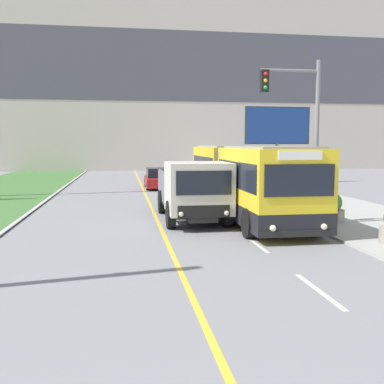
# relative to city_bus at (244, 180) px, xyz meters

# --- Properties ---
(apartment_block_background) EXTENTS (80.00, 8.04, 23.29)m
(apartment_block_background) POSITION_rel_city_bus_xyz_m (-3.96, 37.99, 10.09)
(apartment_block_background) COLOR beige
(apartment_block_background) RESTS_ON ground_plane
(city_bus) EXTENTS (2.70, 12.91, 3.05)m
(city_bus) POSITION_rel_city_bus_xyz_m (0.00, 0.00, 0.00)
(city_bus) COLOR yellow
(city_bus) RESTS_ON ground_plane
(dump_truck) EXTENTS (2.44, 6.68, 2.44)m
(dump_truck) POSITION_rel_city_bus_xyz_m (-2.53, -1.81, -0.30)
(dump_truck) COLOR black
(dump_truck) RESTS_ON ground_plane
(car_distant) EXTENTS (1.80, 4.30, 1.45)m
(car_distant) POSITION_rel_city_bus_xyz_m (-2.87, 12.42, -0.86)
(car_distant) COLOR maroon
(car_distant) RESTS_ON ground_plane
(traffic_light_mast) EXTENTS (2.28, 0.32, 6.20)m
(traffic_light_mast) POSITION_rel_city_bus_xyz_m (1.22, -3.40, 2.38)
(traffic_light_mast) COLOR slate
(traffic_light_mast) RESTS_ON ground_plane
(billboard_large) EXTENTS (5.30, 0.24, 6.08)m
(billboard_large) POSITION_rel_city_bus_xyz_m (6.84, 15.14, 2.90)
(billboard_large) COLOR #59595B
(billboard_large) RESTS_ON ground_plane
(planter_round_second) EXTENTS (1.03, 1.03, 1.18)m
(planter_round_second) POSITION_rel_city_bus_xyz_m (2.73, -2.96, -0.95)
(planter_round_second) COLOR gray
(planter_round_second) RESTS_ON sidewalk_right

